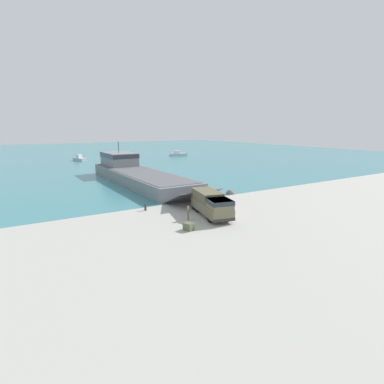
# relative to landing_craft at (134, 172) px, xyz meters

# --- Properties ---
(ground_plane) EXTENTS (240.00, 240.00, 0.00)m
(ground_plane) POSITION_rel_landing_craft_xyz_m (1.01, -25.82, -1.77)
(ground_plane) COLOR #A8A59E
(water_surface) EXTENTS (240.00, 180.00, 0.01)m
(water_surface) POSITION_rel_landing_craft_xyz_m (1.01, 69.88, -1.77)
(water_surface) COLOR teal
(water_surface) RESTS_ON ground_plane
(landing_craft) EXTENTS (8.59, 38.36, 7.41)m
(landing_craft) POSITION_rel_landing_craft_xyz_m (0.00, 0.00, 0.00)
(landing_craft) COLOR gray
(landing_craft) RESTS_ON ground_plane
(military_truck) EXTENTS (4.33, 8.28, 2.81)m
(military_truck) POSITION_rel_landing_craft_xyz_m (-0.71, -27.79, -0.24)
(military_truck) COLOR #6B664C
(military_truck) RESTS_ON ground_plane
(soldier_on_ramp) EXTENTS (0.48, 0.48, 1.71)m
(soldier_on_ramp) POSITION_rel_landing_craft_xyz_m (-4.01, -27.86, -0.79)
(soldier_on_ramp) COLOR #6B664C
(soldier_on_ramp) RESTS_ON ground_plane
(moored_boat_a) EXTENTS (3.60, 5.64, 2.02)m
(moored_boat_a) POSITION_rel_landing_craft_xyz_m (-2.02, 43.53, -1.10)
(moored_boat_a) COLOR #B7BABF
(moored_boat_a) RESTS_ON ground_plane
(moored_boat_c) EXTENTS (6.47, 2.91, 1.96)m
(moored_boat_c) POSITION_rel_landing_craft_xyz_m (33.27, 42.72, -1.12)
(moored_boat_c) COLOR #B7BABF
(moored_boat_c) RESTS_ON ground_plane
(mooring_bollard) EXTENTS (0.33, 0.33, 0.89)m
(mooring_bollard) POSITION_rel_landing_craft_xyz_m (-6.64, -21.55, -1.29)
(mooring_bollard) COLOR #333338
(mooring_bollard) RESTS_ON ground_plane
(cargo_crate) EXTENTS (1.08, 1.17, 0.79)m
(cargo_crate) POSITION_rel_landing_craft_xyz_m (-5.72, -30.89, -1.38)
(cargo_crate) COLOR #566042
(cargo_crate) RESTS_ON ground_plane
(shoreline_rock_a) EXTENTS (0.88, 0.88, 0.88)m
(shoreline_rock_a) POSITION_rel_landing_craft_xyz_m (6.79, -19.41, -1.77)
(shoreline_rock_a) COLOR gray
(shoreline_rock_a) RESTS_ON ground_plane
(shoreline_rock_b) EXTENTS (1.40, 1.40, 1.40)m
(shoreline_rock_b) POSITION_rel_landing_craft_xyz_m (8.81, -19.48, -1.77)
(shoreline_rock_b) COLOR #66605B
(shoreline_rock_b) RESTS_ON ground_plane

